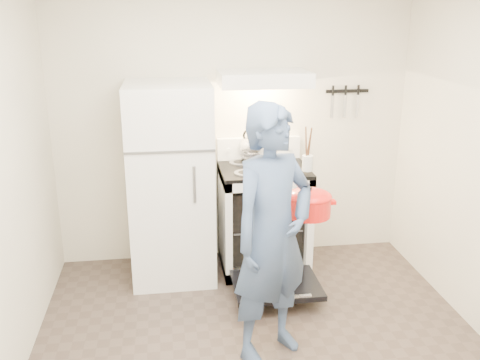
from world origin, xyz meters
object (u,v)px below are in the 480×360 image
(tea_kettle, at_px, (250,145))
(person, at_px, (272,236))
(refrigerator, at_px, (171,183))
(dutch_oven, at_px, (309,206))
(stove_body, at_px, (263,219))

(tea_kettle, distance_m, person, 1.51)
(refrigerator, bearing_deg, person, -63.08)
(tea_kettle, height_order, dutch_oven, tea_kettle)
(refrigerator, height_order, stove_body, refrigerator)
(tea_kettle, distance_m, dutch_oven, 1.28)
(stove_body, relative_size, tea_kettle, 3.09)
(refrigerator, relative_size, dutch_oven, 4.52)
(refrigerator, distance_m, tea_kettle, 0.80)
(refrigerator, relative_size, tea_kettle, 5.71)
(tea_kettle, bearing_deg, refrigerator, -161.24)
(stove_body, distance_m, dutch_oven, 1.17)
(stove_body, distance_m, person, 1.34)
(refrigerator, bearing_deg, tea_kettle, 18.76)
(refrigerator, height_order, person, person)
(person, height_order, dutch_oven, person)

